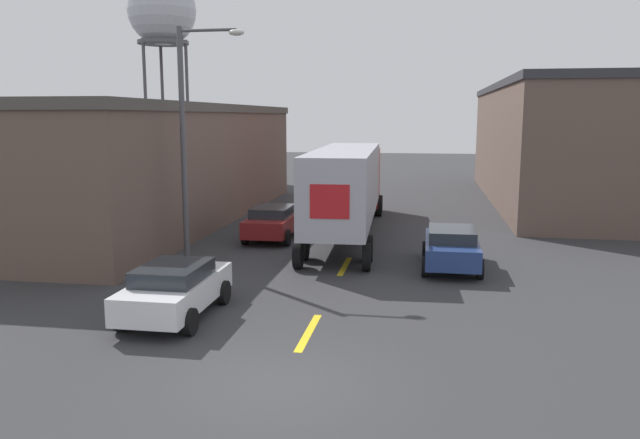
# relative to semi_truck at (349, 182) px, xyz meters

# --- Properties ---
(ground_plane) EXTENTS (160.00, 160.00, 0.00)m
(ground_plane) POSITION_rel_semi_truck_xyz_m (0.64, -16.22, -2.35)
(ground_plane) COLOR #333335
(road_centerline) EXTENTS (0.20, 16.59, 0.01)m
(road_centerline) POSITION_rel_semi_truck_xyz_m (0.64, -6.17, -2.34)
(road_centerline) COLOR yellow
(road_centerline) RESTS_ON ground_plane
(warehouse_left) EXTENTS (11.17, 24.79, 5.84)m
(warehouse_left) POSITION_rel_semi_truck_xyz_m (-11.62, 2.36, 0.58)
(warehouse_left) COLOR brown
(warehouse_left) RESTS_ON ground_plane
(warehouse_right) EXTENTS (13.81, 24.98, 7.22)m
(warehouse_right) POSITION_rel_semi_truck_xyz_m (14.21, 12.89, 1.27)
(warehouse_right) COLOR brown
(warehouse_right) RESTS_ON ground_plane
(semi_truck) EXTENTS (3.21, 15.31, 3.91)m
(semi_truck) POSITION_rel_semi_truck_xyz_m (0.00, 0.00, 0.00)
(semi_truck) COLOR #B21919
(semi_truck) RESTS_ON ground_plane
(parked_car_right_mid) EXTENTS (1.99, 4.16, 1.44)m
(parked_car_right_mid) POSITION_rel_semi_truck_xyz_m (4.32, -5.87, -1.57)
(parked_car_right_mid) COLOR navy
(parked_car_right_mid) RESTS_ON ground_plane
(parked_car_left_far) EXTENTS (1.99, 4.16, 1.44)m
(parked_car_left_far) POSITION_rel_semi_truck_xyz_m (-3.05, -1.78, -1.57)
(parked_car_left_far) COLOR maroon
(parked_car_left_far) RESTS_ON ground_plane
(parked_car_left_near) EXTENTS (1.99, 4.16, 1.44)m
(parked_car_left_near) POSITION_rel_semi_truck_xyz_m (-3.05, -12.51, -1.57)
(parked_car_left_near) COLOR silver
(parked_car_left_near) RESTS_ON ground_plane
(water_tower) EXTENTS (5.98, 5.98, 17.43)m
(water_tower) POSITION_rel_semi_truck_xyz_m (-19.85, 26.30, 11.91)
(water_tower) COLOR #47474C
(water_tower) RESTS_ON ground_plane
(street_lamp) EXTENTS (2.45, 0.32, 8.33)m
(street_lamp) POSITION_rel_semi_truck_xyz_m (-4.94, -6.23, 2.46)
(street_lamp) COLOR #4C4C51
(street_lamp) RESTS_ON ground_plane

